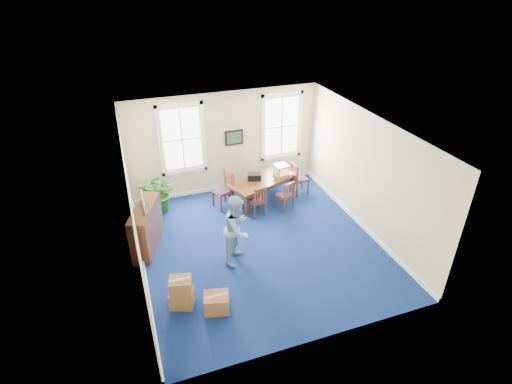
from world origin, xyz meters
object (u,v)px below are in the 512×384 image
object	(u,v)px
chair_near_left	(257,200)
man	(237,229)
cardboard_boxes	(189,287)
credenza	(146,226)
crt_tv	(281,170)
conference_table	(262,189)
potted_plant	(160,192)

from	to	relation	value
chair_near_left	man	xyz separation A→B (m)	(-1.13, -1.77, 0.41)
cardboard_boxes	credenza	bearing A→B (deg)	105.35
chair_near_left	credenza	bearing A→B (deg)	-1.85
credenza	cardboard_boxes	world-z (taller)	credenza
crt_tv	conference_table	bearing A→B (deg)	179.65
conference_table	man	bearing A→B (deg)	-143.51
chair_near_left	potted_plant	world-z (taller)	potted_plant
crt_tv	man	size ratio (longest dim) A/B	0.24
chair_near_left	cardboard_boxes	distance (m)	3.77
conference_table	potted_plant	bearing A→B (deg)	150.49
crt_tv	potted_plant	bearing A→B (deg)	169.32
credenza	cardboard_boxes	distance (m)	2.39
conference_table	chair_near_left	distance (m)	0.86
chair_near_left	potted_plant	size ratio (longest dim) A/B	0.80
credenza	man	bearing A→B (deg)	-12.16
crt_tv	cardboard_boxes	size ratio (longest dim) A/B	0.32
potted_plant	conference_table	bearing A→B (deg)	-8.05
crt_tv	cardboard_boxes	bearing A→B (deg)	-140.15
crt_tv	cardboard_boxes	xyz separation A→B (m)	(-3.61, -3.56, -0.52)
credenza	potted_plant	size ratio (longest dim) A/B	1.30
credenza	potted_plant	bearing A→B (deg)	91.42
conference_table	cardboard_boxes	size ratio (longest dim) A/B	1.60
crt_tv	man	xyz separation A→B (m)	(-2.20, -2.55, -0.01)
man	potted_plant	world-z (taller)	man
potted_plant	cardboard_boxes	world-z (taller)	potted_plant
crt_tv	chair_near_left	world-z (taller)	crt_tv
conference_table	potted_plant	world-z (taller)	potted_plant
chair_near_left	cardboard_boxes	size ratio (longest dim) A/B	0.72
man	cardboard_boxes	xyz separation A→B (m)	(-1.41, -1.01, -0.51)
conference_table	chair_near_left	world-z (taller)	chair_near_left
conference_table	chair_near_left	bearing A→B (deg)	-142.43
conference_table	crt_tv	size ratio (longest dim) A/B	5.06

